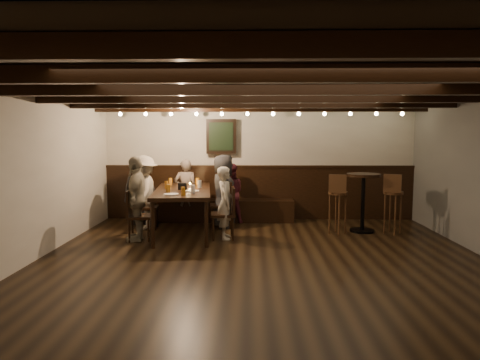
{
  "coord_description": "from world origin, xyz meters",
  "views": [
    {
      "loc": [
        -0.2,
        -5.55,
        1.78
      ],
      "look_at": [
        -0.36,
        1.3,
        1.06
      ],
      "focal_mm": 32.0,
      "sensor_mm": 36.0,
      "label": 1
    }
  ],
  "objects_px": {
    "person_bench_right": "(230,193)",
    "high_top_table": "(363,194)",
    "chair_left_far": "(139,225)",
    "chair_right_near": "(222,213)",
    "person_left_near": "(144,192)",
    "dining_table": "(183,193)",
    "chair_left_near": "(147,215)",
    "person_right_far": "(226,203)",
    "chair_right_far": "(224,223)",
    "bar_stool_left": "(338,212)",
    "bar_stool_right": "(393,212)",
    "person_bench_centre": "(186,191)",
    "person_bench_left": "(140,191)",
    "person_left_far": "(137,198)",
    "person_right_near": "(223,191)"
  },
  "relations": [
    {
      "from": "person_left_far",
      "to": "person_right_near",
      "type": "xyz_separation_m",
      "value": [
        1.4,
        1.05,
        -0.01
      ]
    },
    {
      "from": "chair_right_far",
      "to": "person_bench_left",
      "type": "relative_size",
      "value": 0.65
    },
    {
      "from": "person_bench_right",
      "to": "person_left_far",
      "type": "bearing_deg",
      "value": 39.29
    },
    {
      "from": "chair_right_near",
      "to": "person_left_near",
      "type": "relative_size",
      "value": 0.64
    },
    {
      "from": "person_left_far",
      "to": "bar_stool_left",
      "type": "bearing_deg",
      "value": 92.88
    },
    {
      "from": "person_left_near",
      "to": "bar_stool_left",
      "type": "relative_size",
      "value": 1.28
    },
    {
      "from": "chair_left_near",
      "to": "high_top_table",
      "type": "distance_m",
      "value": 4.07
    },
    {
      "from": "person_bench_right",
      "to": "chair_right_near",
      "type": "bearing_deg",
      "value": 68.08
    },
    {
      "from": "chair_left_near",
      "to": "chair_right_near",
      "type": "relative_size",
      "value": 0.95
    },
    {
      "from": "person_bench_right",
      "to": "person_left_far",
      "type": "distance_m",
      "value": 2.13
    },
    {
      "from": "chair_right_far",
      "to": "person_right_far",
      "type": "distance_m",
      "value": 0.35
    },
    {
      "from": "person_bench_left",
      "to": "bar_stool_right",
      "type": "relative_size",
      "value": 1.24
    },
    {
      "from": "person_bench_right",
      "to": "person_left_far",
      "type": "xyz_separation_m",
      "value": [
        -1.51,
        -1.51,
        0.11
      ]
    },
    {
      "from": "bar_stool_right",
      "to": "chair_left_near",
      "type": "bearing_deg",
      "value": -157.7
    },
    {
      "from": "chair_left_near",
      "to": "person_bench_right",
      "type": "bearing_deg",
      "value": 105.54
    },
    {
      "from": "chair_right_near",
      "to": "chair_right_far",
      "type": "xyz_separation_m",
      "value": [
        0.09,
        -0.9,
        -0.0
      ]
    },
    {
      "from": "bar_stool_left",
      "to": "bar_stool_right",
      "type": "xyz_separation_m",
      "value": [
        1.0,
        0.05,
        0.0
      ]
    },
    {
      "from": "bar_stool_left",
      "to": "person_bench_right",
      "type": "bearing_deg",
      "value": 169.39
    },
    {
      "from": "person_bench_right",
      "to": "high_top_table",
      "type": "height_order",
      "value": "person_bench_right"
    },
    {
      "from": "chair_right_near",
      "to": "person_bench_right",
      "type": "bearing_deg",
      "value": -21.92
    },
    {
      "from": "chair_right_far",
      "to": "person_bench_left",
      "type": "distance_m",
      "value": 2.15
    },
    {
      "from": "person_left_far",
      "to": "person_right_far",
      "type": "distance_m",
      "value": 1.5
    },
    {
      "from": "chair_right_far",
      "to": "bar_stool_left",
      "type": "relative_size",
      "value": 0.81
    },
    {
      "from": "person_left_near",
      "to": "person_right_far",
      "type": "distance_m",
      "value": 1.75
    },
    {
      "from": "chair_left_far",
      "to": "person_bench_right",
      "type": "xyz_separation_m",
      "value": [
        1.47,
        1.51,
        0.34
      ]
    },
    {
      "from": "person_left_near",
      "to": "person_right_near",
      "type": "xyz_separation_m",
      "value": [
        1.49,
        0.15,
        0.01
      ]
    },
    {
      "from": "chair_right_near",
      "to": "person_bench_centre",
      "type": "height_order",
      "value": "person_bench_centre"
    },
    {
      "from": "high_top_table",
      "to": "dining_table",
      "type": "bearing_deg",
      "value": -176.31
    },
    {
      "from": "chair_left_far",
      "to": "chair_right_near",
      "type": "bearing_deg",
      "value": 122.06
    },
    {
      "from": "dining_table",
      "to": "bar_stool_left",
      "type": "height_order",
      "value": "bar_stool_left"
    },
    {
      "from": "high_top_table",
      "to": "chair_right_far",
      "type": "bearing_deg",
      "value": -166.9
    },
    {
      "from": "person_bench_right",
      "to": "bar_stool_left",
      "type": "bearing_deg",
      "value": 147.92
    },
    {
      "from": "chair_right_near",
      "to": "person_right_far",
      "type": "height_order",
      "value": "person_right_far"
    },
    {
      "from": "chair_left_near",
      "to": "person_bench_left",
      "type": "distance_m",
      "value": 0.64
    },
    {
      "from": "chair_right_near",
      "to": "bar_stool_left",
      "type": "height_order",
      "value": "bar_stool_left"
    },
    {
      "from": "person_left_near",
      "to": "person_left_far",
      "type": "relative_size",
      "value": 0.98
    },
    {
      "from": "chair_right_far",
      "to": "high_top_table",
      "type": "height_order",
      "value": "high_top_table"
    },
    {
      "from": "chair_left_far",
      "to": "person_right_far",
      "type": "relative_size",
      "value": 0.69
    },
    {
      "from": "chair_right_near",
      "to": "high_top_table",
      "type": "distance_m",
      "value": 2.67
    },
    {
      "from": "chair_right_far",
      "to": "high_top_table",
      "type": "xyz_separation_m",
      "value": [
        2.53,
        0.59,
        0.44
      ]
    },
    {
      "from": "chair_left_near",
      "to": "bar_stool_left",
      "type": "height_order",
      "value": "bar_stool_left"
    },
    {
      "from": "person_bench_left",
      "to": "bar_stool_right",
      "type": "bearing_deg",
      "value": 165.33
    },
    {
      "from": "chair_right_far",
      "to": "bar_stool_right",
      "type": "height_order",
      "value": "bar_stool_right"
    },
    {
      "from": "person_bench_centre",
      "to": "person_bench_left",
      "type": "bearing_deg",
      "value": 9.46
    },
    {
      "from": "person_bench_centre",
      "to": "high_top_table",
      "type": "height_order",
      "value": "person_bench_centre"
    },
    {
      "from": "chair_left_near",
      "to": "person_bench_left",
      "type": "height_order",
      "value": "person_bench_left"
    },
    {
      "from": "bar_stool_right",
      "to": "chair_left_far",
      "type": "bearing_deg",
      "value": -146.31
    },
    {
      "from": "person_left_far",
      "to": "bar_stool_right",
      "type": "relative_size",
      "value": 1.31
    },
    {
      "from": "dining_table",
      "to": "chair_left_far",
      "type": "height_order",
      "value": "chair_left_far"
    },
    {
      "from": "chair_right_near",
      "to": "chair_left_near",
      "type": "bearing_deg",
      "value": 90.0
    }
  ]
}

